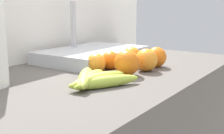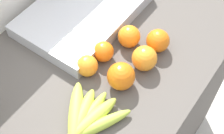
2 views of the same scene
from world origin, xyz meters
name	(u,v)px [view 2 (image 2 of 2)]	position (x,y,z in m)	size (l,w,h in m)	color
wall_back	(7,86)	(0.00, 0.35, 0.65)	(1.87, 0.06, 1.30)	silver
banana_bunch	(85,119)	(-0.05, -0.11, 0.96)	(0.21, 0.21, 0.04)	#AAC33F
orange_right	(158,41)	(0.30, -0.13, 0.98)	(0.07, 0.07, 0.07)	orange
orange_far_right	(104,52)	(0.16, -0.01, 0.98)	(0.06, 0.06, 0.06)	orange
orange_center	(121,76)	(0.11, -0.11, 0.98)	(0.08, 0.08, 0.08)	orange
orange_back_left	(129,36)	(0.26, -0.05, 0.98)	(0.07, 0.07, 0.07)	orange
orange_back_right	(144,58)	(0.21, -0.13, 0.98)	(0.08, 0.08, 0.08)	orange
orange_front	(87,66)	(0.09, -0.01, 0.98)	(0.07, 0.07, 0.07)	orange
sink_basin	(83,11)	(0.27, 0.15, 0.97)	(0.43, 0.30, 0.24)	#B7BABF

